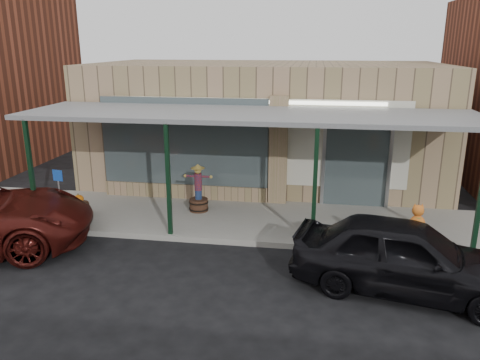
% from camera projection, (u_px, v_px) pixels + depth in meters
% --- Properties ---
extents(ground, '(120.00, 120.00, 0.00)m').
position_uv_depth(ground, '(224.00, 285.00, 9.74)').
color(ground, black).
rests_on(ground, ground).
extents(sidewalk, '(40.00, 3.20, 0.15)m').
position_uv_depth(sidewalk, '(248.00, 220.00, 13.13)').
color(sidewalk, gray).
rests_on(sidewalk, ground).
extents(storefront, '(12.00, 6.25, 4.20)m').
position_uv_depth(storefront, '(266.00, 123.00, 16.90)').
color(storefront, '#98795D').
rests_on(storefront, ground).
extents(awning, '(12.00, 3.00, 3.04)m').
position_uv_depth(awning, '(248.00, 116.00, 12.28)').
color(awning, slate).
rests_on(awning, ground).
extents(block_buildings_near, '(61.00, 8.00, 8.00)m').
position_uv_depth(block_buildings_near, '(324.00, 74.00, 17.11)').
color(block_buildings_near, brown).
rests_on(block_buildings_near, ground).
extents(barrel_scarecrow, '(0.85, 0.64, 1.40)m').
position_uv_depth(barrel_scarecrow, '(198.00, 195.00, 13.54)').
color(barrel_scarecrow, '#492B1D').
rests_on(barrel_scarecrow, sidewalk).
extents(barrel_pumpkin, '(0.60, 0.60, 0.64)m').
position_uv_depth(barrel_pumpkin, '(79.00, 207.00, 13.27)').
color(barrel_pumpkin, '#492B1D').
rests_on(barrel_pumpkin, sidewalk).
extents(handicap_sign, '(0.30, 0.08, 1.46)m').
position_uv_depth(handicap_sign, '(59.00, 189.00, 12.59)').
color(handicap_sign, gray).
rests_on(handicap_sign, sidewalk).
extents(parked_sedan, '(4.75, 2.70, 1.62)m').
position_uv_depth(parked_sedan, '(405.00, 256.00, 9.33)').
color(parked_sedan, black).
rests_on(parked_sedan, ground).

